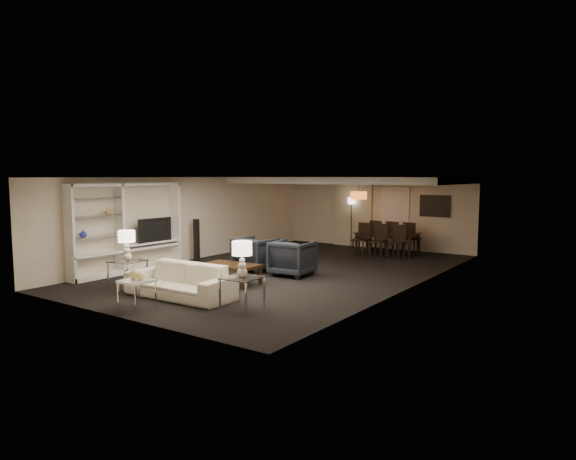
% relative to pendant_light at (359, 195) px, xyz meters
% --- Properties ---
extents(floor, '(11.00, 11.00, 0.00)m').
position_rel_pendant_light_xyz_m(floor, '(-0.30, -3.50, -1.92)').
color(floor, black).
rests_on(floor, ground).
extents(ceiling, '(7.00, 11.00, 0.02)m').
position_rel_pendant_light_xyz_m(ceiling, '(-0.30, -3.50, 0.58)').
color(ceiling, silver).
rests_on(ceiling, ground).
extents(wall_back, '(7.00, 0.02, 2.50)m').
position_rel_pendant_light_xyz_m(wall_back, '(-0.30, 2.00, -0.67)').
color(wall_back, beige).
rests_on(wall_back, ground).
extents(wall_front, '(7.00, 0.02, 2.50)m').
position_rel_pendant_light_xyz_m(wall_front, '(-0.30, -9.00, -0.67)').
color(wall_front, beige).
rests_on(wall_front, ground).
extents(wall_left, '(0.02, 11.00, 2.50)m').
position_rel_pendant_light_xyz_m(wall_left, '(-3.80, -3.50, -0.67)').
color(wall_left, beige).
rests_on(wall_left, ground).
extents(wall_right, '(0.02, 11.00, 2.50)m').
position_rel_pendant_light_xyz_m(wall_right, '(3.20, -3.50, -0.67)').
color(wall_right, beige).
rests_on(wall_right, ground).
extents(ceiling_soffit, '(7.00, 4.00, 0.20)m').
position_rel_pendant_light_xyz_m(ceiling_soffit, '(-0.30, 0.00, 0.48)').
color(ceiling_soffit, silver).
rests_on(ceiling_soffit, ceiling).
extents(curtains, '(1.50, 0.12, 2.40)m').
position_rel_pendant_light_xyz_m(curtains, '(-1.20, 1.92, -0.72)').
color(curtains, beige).
rests_on(curtains, wall_back).
extents(door, '(0.90, 0.05, 2.10)m').
position_rel_pendant_light_xyz_m(door, '(0.40, 1.97, -0.87)').
color(door, silver).
rests_on(door, wall_back).
extents(painting, '(0.95, 0.04, 0.65)m').
position_rel_pendant_light_xyz_m(painting, '(1.80, 1.96, -0.37)').
color(painting, '#142D38').
rests_on(painting, wall_back).
extents(media_unit, '(0.38, 3.40, 2.35)m').
position_rel_pendant_light_xyz_m(media_unit, '(-3.61, -6.10, -0.74)').
color(media_unit, white).
rests_on(media_unit, wall_left).
extents(pendant_light, '(0.52, 0.52, 0.24)m').
position_rel_pendant_light_xyz_m(pendant_light, '(0.00, 0.00, 0.00)').
color(pendant_light, '#D8591E').
rests_on(pendant_light, ceiling_soffit).
extents(sofa, '(2.45, 1.01, 0.71)m').
position_rel_pendant_light_xyz_m(sofa, '(-0.42, -7.29, -1.57)').
color(sofa, beige).
rests_on(sofa, floor).
extents(coffee_table, '(1.37, 0.84, 0.48)m').
position_rel_pendant_light_xyz_m(coffee_table, '(-0.42, -5.69, -1.68)').
color(coffee_table, black).
rests_on(coffee_table, floor).
extents(armchair_left, '(1.00, 1.02, 0.90)m').
position_rel_pendant_light_xyz_m(armchair_left, '(-1.02, -3.99, -1.47)').
color(armchair_left, black).
rests_on(armchair_left, floor).
extents(armchair_right, '(1.03, 1.06, 0.90)m').
position_rel_pendant_light_xyz_m(armchair_right, '(0.18, -3.99, -1.47)').
color(armchair_right, black).
rests_on(armchair_right, floor).
extents(side_table_left, '(0.75, 0.75, 0.62)m').
position_rel_pendant_light_xyz_m(side_table_left, '(-2.12, -7.29, -1.61)').
color(side_table_left, white).
rests_on(side_table_left, floor).
extents(side_table_right, '(0.71, 0.71, 0.62)m').
position_rel_pendant_light_xyz_m(side_table_right, '(1.28, -7.29, -1.61)').
color(side_table_right, white).
rests_on(side_table_right, floor).
extents(table_lamp_left, '(0.40, 0.40, 0.69)m').
position_rel_pendant_light_xyz_m(table_lamp_left, '(-2.12, -7.29, -0.96)').
color(table_lamp_left, beige).
rests_on(table_lamp_left, side_table_left).
extents(table_lamp_right, '(0.41, 0.41, 0.69)m').
position_rel_pendant_light_xyz_m(table_lamp_right, '(1.28, -7.29, -0.96)').
color(table_lamp_right, beige).
rests_on(table_lamp_right, side_table_right).
extents(marble_table, '(0.57, 0.57, 0.55)m').
position_rel_pendant_light_xyz_m(marble_table, '(-0.42, -8.39, -1.64)').
color(marble_table, silver).
rests_on(marble_table, floor).
extents(gold_gourd_a, '(0.18, 0.18, 0.18)m').
position_rel_pendant_light_xyz_m(gold_gourd_a, '(-0.52, -8.39, -1.28)').
color(gold_gourd_a, tan).
rests_on(gold_gourd_a, marble_table).
extents(gold_gourd_b, '(0.16, 0.16, 0.16)m').
position_rel_pendant_light_xyz_m(gold_gourd_b, '(-0.32, -8.39, -1.29)').
color(gold_gourd_b, '#EED77E').
rests_on(gold_gourd_b, marble_table).
extents(television, '(1.12, 0.15, 0.64)m').
position_rel_pendant_light_xyz_m(television, '(-3.58, -5.31, -0.85)').
color(television, black).
rests_on(television, media_unit).
extents(vase_blue, '(0.18, 0.18, 0.19)m').
position_rel_pendant_light_xyz_m(vase_blue, '(-3.61, -7.41, -0.77)').
color(vase_blue, '#262FA6').
rests_on(vase_blue, media_unit).
extents(vase_amber, '(0.16, 0.16, 0.17)m').
position_rel_pendant_light_xyz_m(vase_amber, '(-3.61, -6.68, -0.27)').
color(vase_amber, '#BE7D3F').
rests_on(vase_amber, media_unit).
extents(floor_speaker, '(0.14, 0.14, 1.26)m').
position_rel_pendant_light_xyz_m(floor_speaker, '(-3.50, -3.71, -1.29)').
color(floor_speaker, black).
rests_on(floor_speaker, floor).
extents(dining_table, '(2.05, 1.24, 0.69)m').
position_rel_pendant_light_xyz_m(dining_table, '(0.64, 0.78, -1.57)').
color(dining_table, black).
rests_on(dining_table, floor).
extents(chair_nl, '(0.52, 0.52, 1.03)m').
position_rel_pendant_light_xyz_m(chair_nl, '(0.04, 0.13, -1.41)').
color(chair_nl, black).
rests_on(chair_nl, floor).
extents(chair_nm, '(0.50, 0.50, 1.03)m').
position_rel_pendant_light_xyz_m(chair_nm, '(0.64, 0.13, -1.41)').
color(chair_nm, black).
rests_on(chair_nm, floor).
extents(chair_nr, '(0.51, 0.51, 1.03)m').
position_rel_pendant_light_xyz_m(chair_nr, '(1.24, 0.13, -1.41)').
color(chair_nr, black).
rests_on(chair_nr, floor).
extents(chair_fl, '(0.52, 0.52, 1.03)m').
position_rel_pendant_light_xyz_m(chair_fl, '(0.04, 1.43, -1.41)').
color(chair_fl, black).
rests_on(chair_fl, floor).
extents(chair_fm, '(0.51, 0.51, 1.03)m').
position_rel_pendant_light_xyz_m(chair_fm, '(0.64, 1.43, -1.41)').
color(chair_fm, black).
rests_on(chair_fm, floor).
extents(chair_fr, '(0.53, 0.53, 1.03)m').
position_rel_pendant_light_xyz_m(chair_fr, '(1.24, 1.43, -1.41)').
color(chair_fr, black).
rests_on(chair_fr, floor).
extents(floor_lamp, '(0.33, 0.33, 1.77)m').
position_rel_pendant_light_xyz_m(floor_lamp, '(-1.15, 1.70, -1.03)').
color(floor_lamp, black).
rests_on(floor_lamp, floor).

